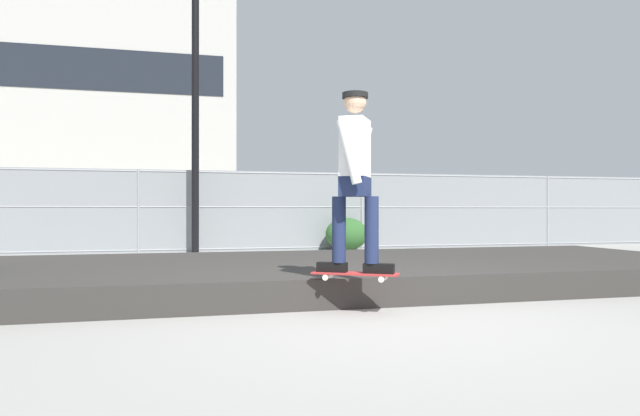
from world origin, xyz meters
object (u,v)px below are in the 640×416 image
object	(u,v)px
street_lamp	(195,73)
parked_car_near	(83,214)
skateboard	(355,274)
skater	(355,170)
shrub_left	(347,234)

from	to	relation	value
street_lamp	parked_car_near	size ratio (longest dim) A/B	1.43
skateboard	parked_car_near	bearing A→B (deg)	109.74
skateboard	street_lamp	bearing A→B (deg)	98.83
parked_car_near	street_lamp	bearing A→B (deg)	-50.67
skater	shrub_left	bearing A→B (deg)	73.70
shrub_left	skateboard	bearing A→B (deg)	-106.30
skater	shrub_left	xyz separation A→B (m)	(2.26, 7.71, -0.94)
skater	street_lamp	world-z (taller)	street_lamp
skater	parked_car_near	bearing A→B (deg)	109.74
street_lamp	shrub_left	size ratio (longest dim) A/B	6.31
skater	shrub_left	size ratio (longest dim) A/B	1.69
street_lamp	skater	bearing A→B (deg)	-81.17
skateboard	parked_car_near	world-z (taller)	parked_car_near
skateboard	shrub_left	size ratio (longest dim) A/B	0.80
parked_car_near	shrub_left	distance (m)	7.13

